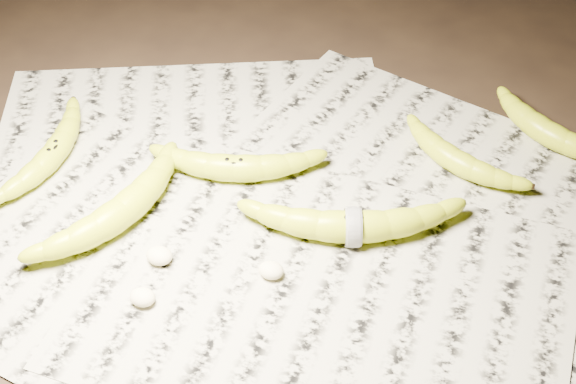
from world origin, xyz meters
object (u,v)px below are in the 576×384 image
(banana_left_a, at_px, (52,152))
(banana_upper_a, at_px, (455,158))
(banana_upper_b, at_px, (546,130))
(banana_taped, at_px, (353,225))
(banana_left_b, at_px, (121,209))
(banana_center, at_px, (235,166))

(banana_left_a, relative_size, banana_upper_a, 1.13)
(banana_upper_b, bearing_deg, banana_upper_a, -109.05)
(banana_taped, bearing_deg, banana_upper_a, 40.94)
(banana_left_a, distance_m, banana_upper_a, 0.53)
(banana_left_b, bearing_deg, banana_taped, -56.27)
(banana_center, bearing_deg, banana_left_b, -146.25)
(banana_taped, bearing_deg, banana_upper_b, 32.81)
(banana_left_a, relative_size, banana_left_b, 0.88)
(banana_left_b, height_order, banana_taped, banana_left_b)
(banana_left_b, relative_size, banana_upper_a, 1.28)
(banana_left_b, distance_m, banana_taped, 0.28)
(banana_left_b, bearing_deg, banana_upper_b, -35.83)
(banana_upper_a, bearing_deg, banana_left_a, -136.42)
(banana_left_b, distance_m, banana_upper_b, 0.58)
(banana_taped, bearing_deg, banana_left_a, 160.75)
(banana_left_a, relative_size, banana_taped, 0.78)
(banana_center, bearing_deg, banana_upper_b, 12.87)
(banana_left_a, relative_size, banana_upper_b, 1.10)
(banana_left_b, xyz_separation_m, banana_upper_a, (0.37, 0.22, -0.00))
(banana_upper_a, bearing_deg, banana_taped, -94.05)
(banana_center, xyz_separation_m, banana_taped, (0.17, -0.05, 0.00))
(banana_upper_a, bearing_deg, banana_center, -131.59)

